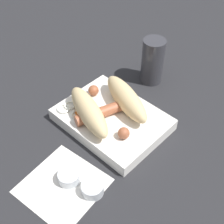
% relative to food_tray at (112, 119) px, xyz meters
% --- Properties ---
extents(ground_plane, '(3.00, 3.00, 0.00)m').
position_rel_food_tray_xyz_m(ground_plane, '(0.00, 0.00, -0.02)').
color(ground_plane, '#232326').
extents(food_tray, '(0.25, 0.19, 0.03)m').
position_rel_food_tray_xyz_m(food_tray, '(0.00, 0.00, 0.00)').
color(food_tray, silver).
rests_on(food_tray, ground_plane).
extents(bread_roll, '(0.21, 0.20, 0.06)m').
position_rel_food_tray_xyz_m(bread_roll, '(-0.01, -0.00, 0.04)').
color(bread_roll, '#DBBC84').
rests_on(bread_roll, food_tray).
extents(sausage, '(0.18, 0.16, 0.03)m').
position_rel_food_tray_xyz_m(sausage, '(-0.01, -0.01, 0.03)').
color(sausage, '#9E5638').
rests_on(sausage, food_tray).
extents(pickled_veggies, '(0.08, 0.07, 0.01)m').
position_rel_food_tray_xyz_m(pickled_veggies, '(-0.08, -0.05, 0.02)').
color(pickled_veggies, orange).
rests_on(pickled_veggies, food_tray).
extents(napkin, '(0.17, 0.17, 0.00)m').
position_rel_food_tray_xyz_m(napkin, '(0.05, -0.20, -0.01)').
color(napkin, white).
rests_on(napkin, ground_plane).
extents(condiment_cup_near, '(0.05, 0.05, 0.02)m').
position_rel_food_tray_xyz_m(condiment_cup_near, '(0.05, -0.18, -0.00)').
color(condiment_cup_near, silver).
rests_on(condiment_cup_near, ground_plane).
extents(condiment_cup_far, '(0.05, 0.05, 0.02)m').
position_rel_food_tray_xyz_m(condiment_cup_far, '(0.10, -0.16, -0.00)').
color(condiment_cup_far, silver).
rests_on(condiment_cup_far, ground_plane).
extents(drink_glass, '(0.06, 0.06, 0.13)m').
position_rel_food_tray_xyz_m(drink_glass, '(-0.04, 0.20, 0.05)').
color(drink_glass, '#333338').
rests_on(drink_glass, ground_plane).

